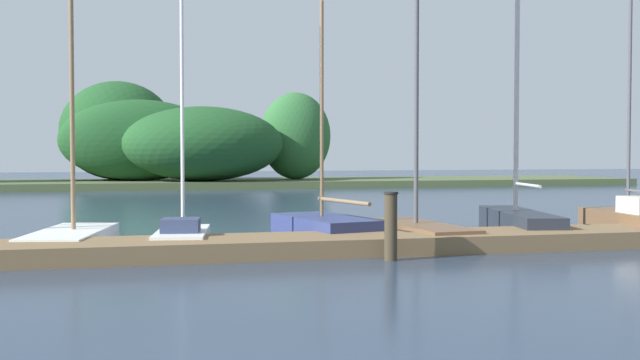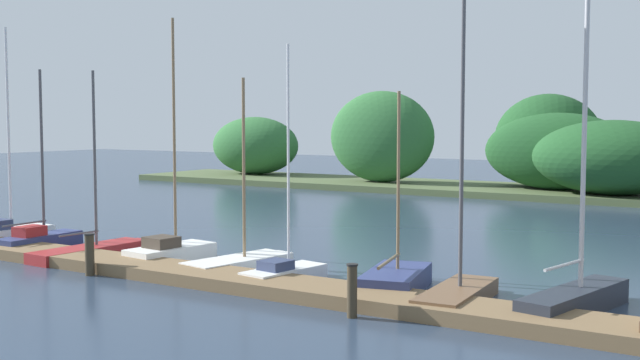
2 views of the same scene
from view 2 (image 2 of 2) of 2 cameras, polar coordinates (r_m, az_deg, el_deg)
dock_pier at (r=21.95m, az=-6.47°, el=-7.13°), size 27.64×1.80×0.35m
far_shore at (r=49.97m, az=12.77°, el=1.85°), size 59.65×9.31×6.43m
sailboat_0 at (r=31.38m, az=-21.59°, el=-3.49°), size 1.27×3.69×7.89m
sailboat_1 at (r=29.47m, az=-19.47°, el=-3.96°), size 1.11×3.37×6.28m
sailboat_2 at (r=27.53m, az=-15.99°, el=-4.73°), size 1.32×4.52×6.16m
sailboat_3 at (r=25.75m, az=-10.58°, el=-4.95°), size 1.52×3.22×7.73m
sailboat_4 at (r=24.24m, az=-5.63°, el=-5.82°), size 1.88×3.87×5.80m
sailboat_5 at (r=22.31m, az=-2.49°, el=-6.54°), size 1.35×2.89×6.63m
sailboat_6 at (r=21.35m, az=5.56°, el=-7.06°), size 2.03×3.55×5.29m
sailboat_7 at (r=20.03m, az=9.97°, el=-7.69°), size 1.38×3.88×8.33m
sailboat_8 at (r=19.77m, az=18.11°, el=-7.73°), size 1.70×4.42×8.54m
mooring_piling_1 at (r=24.10m, az=-16.27°, el=-5.16°), size 0.31×0.31×1.24m
mooring_piling_2 at (r=18.32m, az=2.33°, el=-7.96°), size 0.27×0.27×1.25m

